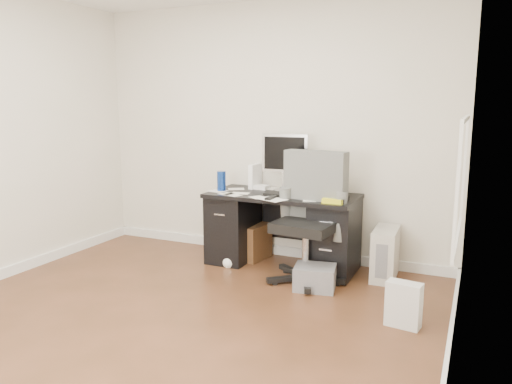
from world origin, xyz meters
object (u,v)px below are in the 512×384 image
office_chair (306,219)px  pc_tower (385,254)px  keyboard (285,195)px  lcd_monitor (285,163)px  desk (282,228)px  wicker_basket (249,241)px

office_chair → pc_tower: bearing=37.6°
keyboard → lcd_monitor: bearing=118.3°
desk → keyboard: size_ratio=3.58×
pc_tower → keyboard: bearing=-172.8°
pc_tower → wicker_basket: pc_tower is taller
office_chair → wicker_basket: size_ratio=3.26×
pc_tower → desk: bearing=-179.0°
keyboard → office_chair: (0.30, -0.25, -0.16)m
pc_tower → wicker_basket: 1.46m
keyboard → office_chair: 0.42m
desk → office_chair: office_chair is taller
office_chair → pc_tower: office_chair is taller
lcd_monitor → wicker_basket: size_ratio=1.62×
lcd_monitor → wicker_basket: (-0.41, -0.01, -0.87)m
lcd_monitor → wicker_basket: bearing=178.0°
pc_tower → lcd_monitor: bearing=174.5°
desk → keyboard: bearing=-57.0°
wicker_basket → lcd_monitor: bearing=0.9°
desk → pc_tower: size_ratio=3.11×
office_chair → desk: bearing=142.9°
desk → office_chair: 0.55m
desk → wicker_basket: (-0.43, 0.11, -0.21)m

